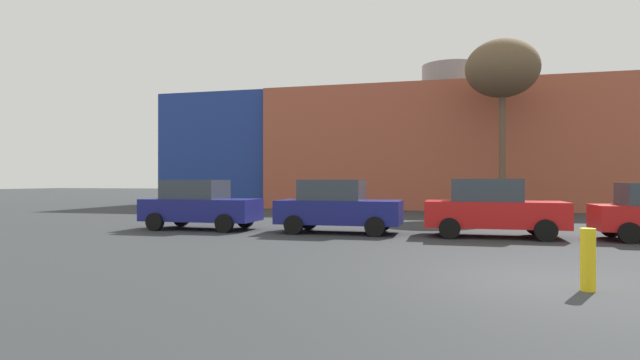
{
  "coord_description": "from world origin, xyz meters",
  "views": [
    {
      "loc": [
        -1.63,
        -9.96,
        1.84
      ],
      "look_at": [
        -6.63,
        9.41,
        1.88
      ],
      "focal_mm": 28.42,
      "sensor_mm": 36.0,
      "label": 1
    }
  ],
  "objects_px": {
    "parked_car_0": "(200,205)",
    "bare_tree_0": "(502,70)",
    "parked_car_1": "(337,206)",
    "bollard_yellow_1": "(588,260)",
    "parked_car_2": "(492,208)"
  },
  "relations": [
    {
      "from": "parked_car_1",
      "to": "bollard_yellow_1",
      "type": "distance_m",
      "value": 10.25
    },
    {
      "from": "bollard_yellow_1",
      "to": "parked_car_1",
      "type": "bearing_deg",
      "value": 126.61
    },
    {
      "from": "bare_tree_0",
      "to": "parked_car_1",
      "type": "bearing_deg",
      "value": -119.83
    },
    {
      "from": "bollard_yellow_1",
      "to": "parked_car_0",
      "type": "bearing_deg",
      "value": 144.4
    },
    {
      "from": "parked_car_2",
      "to": "bare_tree_0",
      "type": "distance_m",
      "value": 13.53
    },
    {
      "from": "parked_car_1",
      "to": "parked_car_2",
      "type": "bearing_deg",
      "value": -0.0
    },
    {
      "from": "parked_car_2",
      "to": "bare_tree_0",
      "type": "xyz_separation_m",
      "value": [
        1.41,
        11.53,
        6.93
      ]
    },
    {
      "from": "parked_car_1",
      "to": "parked_car_2",
      "type": "relative_size",
      "value": 0.99
    },
    {
      "from": "parked_car_0",
      "to": "bare_tree_0",
      "type": "xyz_separation_m",
      "value": [
        11.99,
        11.53,
        6.95
      ]
    },
    {
      "from": "parked_car_1",
      "to": "bollard_yellow_1",
      "type": "relative_size",
      "value": 4.15
    },
    {
      "from": "parked_car_0",
      "to": "parked_car_2",
      "type": "bearing_deg",
      "value": 0.0
    },
    {
      "from": "parked_car_0",
      "to": "parked_car_1",
      "type": "bearing_deg",
      "value": 0.0
    },
    {
      "from": "parked_car_1",
      "to": "bollard_yellow_1",
      "type": "bearing_deg",
      "value": -53.39
    },
    {
      "from": "parked_car_0",
      "to": "bare_tree_0",
      "type": "height_order",
      "value": "bare_tree_0"
    },
    {
      "from": "parked_car_1",
      "to": "bare_tree_0",
      "type": "xyz_separation_m",
      "value": [
        6.61,
        11.53,
        6.94
      ]
    }
  ]
}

